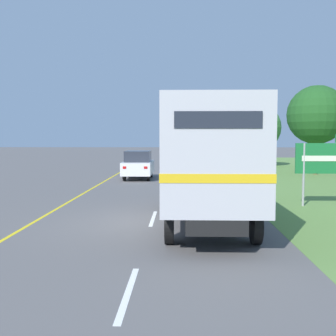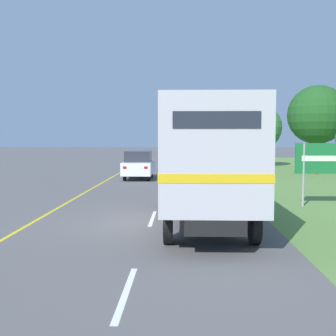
{
  "view_description": "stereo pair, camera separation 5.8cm",
  "coord_description": "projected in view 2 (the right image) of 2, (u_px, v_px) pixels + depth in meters",
  "views": [
    {
      "loc": [
        0.89,
        -13.06,
        2.65
      ],
      "look_at": [
        0.3,
        6.84,
        1.2
      ],
      "focal_mm": 45.0,
      "sensor_mm": 36.0,
      "label": 1
    },
    {
      "loc": [
        0.95,
        -13.05,
        2.65
      ],
      "look_at": [
        0.3,
        6.84,
        1.2
      ],
      "focal_mm": 45.0,
      "sensor_mm": 36.0,
      "label": 2
    }
  ],
  "objects": [
    {
      "name": "ground_plane",
      "position": [
        151.0,
        222.0,
        13.24
      ],
      "size": [
        200.0,
        200.0,
        0.0
      ],
      "primitive_type": "plane",
      "color": "#5B5959"
    },
    {
      "name": "edge_line_yellow",
      "position": [
        105.0,
        181.0,
        25.62
      ],
      "size": [
        0.12,
        60.72,
        0.01
      ],
      "primitive_type": "cube",
      "color": "yellow",
      "rests_on": "ground"
    },
    {
      "name": "centre_dash_nearest",
      "position": [
        126.0,
        292.0,
        7.21
      ],
      "size": [
        0.12,
        2.6,
        0.01
      ],
      "primitive_type": "cube",
      "color": "white",
      "rests_on": "ground"
    },
    {
      "name": "centre_dash_near",
      "position": [
        153.0,
        218.0,
        13.79
      ],
      "size": [
        0.12,
        2.6,
        0.01
      ],
      "primitive_type": "cube",
      "color": "white",
      "rests_on": "ground"
    },
    {
      "name": "centre_dash_mid_a",
      "position": [
        162.0,
        192.0,
        20.37
      ],
      "size": [
        0.12,
        2.6,
        0.01
      ],
      "primitive_type": "cube",
      "color": "white",
      "rests_on": "ground"
    },
    {
      "name": "centre_dash_mid_b",
      "position": [
        167.0,
        179.0,
        26.94
      ],
      "size": [
        0.12,
        2.6,
        0.01
      ],
      "primitive_type": "cube",
      "color": "white",
      "rests_on": "ground"
    },
    {
      "name": "centre_dash_far",
      "position": [
        170.0,
        171.0,
        33.52
      ],
      "size": [
        0.12,
        2.6,
        0.01
      ],
      "primitive_type": "cube",
      "color": "white",
      "rests_on": "ground"
    },
    {
      "name": "centre_dash_farthest",
      "position": [
        172.0,
        165.0,
        40.1
      ],
      "size": [
        0.12,
        2.6,
        0.01
      ],
      "primitive_type": "cube",
      "color": "white",
      "rests_on": "ground"
    },
    {
      "name": "horse_trailer_truck",
      "position": [
        206.0,
        158.0,
        12.73
      ],
      "size": [
        2.52,
        8.15,
        3.66
      ],
      "color": "black",
      "rests_on": "ground"
    },
    {
      "name": "lead_car_white",
      "position": [
        139.0,
        165.0,
        26.83
      ],
      "size": [
        1.8,
        3.93,
        1.8
      ],
      "color": "black",
      "rests_on": "ground"
    },
    {
      "name": "lead_car_blue_ahead",
      "position": [
        190.0,
        155.0,
        41.0
      ],
      "size": [
        1.8,
        4.04,
        1.8
      ],
      "color": "black",
      "rests_on": "ground"
    },
    {
      "name": "highway_sign",
      "position": [
        325.0,
        160.0,
        16.09
      ],
      "size": [
        2.2,
        0.09,
        2.77
      ],
      "color": "#9E9EA3",
      "rests_on": "ground"
    },
    {
      "name": "roadside_tree_mid",
      "position": [
        317.0,
        115.0,
        29.81
      ],
      "size": [
        4.16,
        4.16,
        6.34
      ],
      "color": "brown",
      "rests_on": "ground"
    },
    {
      "name": "roadside_tree_far",
      "position": [
        258.0,
        128.0,
        38.2
      ],
      "size": [
        4.3,
        4.3,
        5.69
      ],
      "color": "#4C3823",
      "rests_on": "ground"
    }
  ]
}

